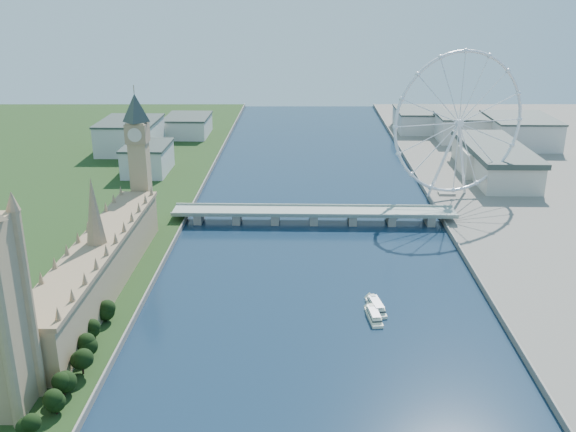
{
  "coord_description": "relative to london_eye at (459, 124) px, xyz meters",
  "views": [
    {
      "loc": [
        -8.7,
        -172.61,
        172.05
      ],
      "look_at": [
        -18.01,
        210.0,
        36.61
      ],
      "focal_mm": 40.0,
      "sensor_mm": 36.0,
      "label": 1
    }
  ],
  "objects": [
    {
      "name": "tree_row",
      "position": [
        -232.98,
        -305.08,
        -58.27
      ],
      "size": [
        8.79,
        168.79,
        21.29
      ],
      "color": "black",
      "rests_on": "ground"
    },
    {
      "name": "city_skyline",
      "position": [
        -80.75,
        205.0,
        -50.56
      ],
      "size": [
        505.0,
        280.0,
        32.0
      ],
      "color": "beige",
      "rests_on": "ground"
    },
    {
      "name": "county_hall",
      "position": [
        55.02,
        74.92,
        -67.52
      ],
      "size": [
        54.0,
        144.0,
        35.0
      ],
      "primitive_type": null,
      "color": "beige",
      "rests_on": "ground"
    },
    {
      "name": "big_ben",
      "position": [
        -247.98,
        -77.08,
        -0.95
      ],
      "size": [
        20.02,
        20.02,
        110.0
      ],
      "color": "tan",
      "rests_on": "ground"
    },
    {
      "name": "tour_boat_far",
      "position": [
        -88.91,
        -211.34,
        -67.52
      ],
      "size": [
        9.32,
        25.73,
        5.51
      ],
      "primitive_type": null,
      "rotation": [
        0.0,
        0.0,
        0.12
      ],
      "color": "#F1F1CC",
      "rests_on": "ground"
    },
    {
      "name": "london_eye",
      "position": [
        0.0,
        0.0,
        0.0
      ],
      "size": [
        113.6,
        39.12,
        124.3
      ],
      "color": "silver",
      "rests_on": "ground"
    },
    {
      "name": "westminster_bridge",
      "position": [
        -119.98,
        -55.08,
        -60.89
      ],
      "size": [
        220.0,
        22.0,
        9.5
      ],
      "color": "gray",
      "rests_on": "ground"
    },
    {
      "name": "tour_boat_near",
      "position": [
        -86.48,
        -200.48,
        -67.52
      ],
      "size": [
        11.44,
        27.38,
        5.85
      ],
      "primitive_type": null,
      "rotation": [
        0.0,
        0.0,
        0.18
      ],
      "color": "silver",
      "rests_on": "ground"
    },
    {
      "name": "parliament_range",
      "position": [
        -247.98,
        -185.08,
        -49.04
      ],
      "size": [
        24.0,
        200.0,
        70.0
      ],
      "color": "tan",
      "rests_on": "ground"
    }
  ]
}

